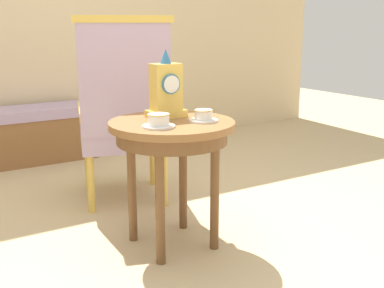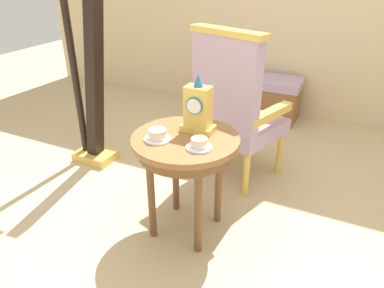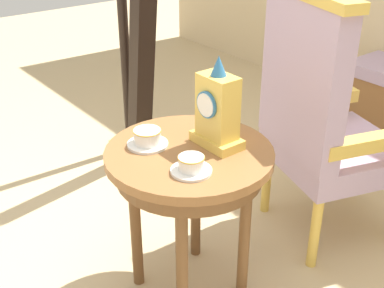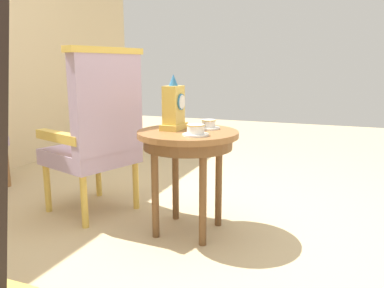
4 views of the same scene
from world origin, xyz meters
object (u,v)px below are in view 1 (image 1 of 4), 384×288
at_px(teacup_right, 203,116).
at_px(teacup_left, 159,121).
at_px(mantel_clock, 166,90).
at_px(armchair, 124,109).
at_px(side_table, 172,138).
at_px(window_bench, 36,134).

bearing_deg(teacup_right, teacup_left, -178.17).
distance_m(mantel_clock, armchair, 0.60).
bearing_deg(armchair, teacup_right, -84.52).
bearing_deg(teacup_right, side_table, 144.55).
xyz_separation_m(teacup_left, window_bench, (-0.04, 2.06, -0.45)).
bearing_deg(mantel_clock, side_table, -105.16).
distance_m(side_table, mantel_clock, 0.24).
bearing_deg(window_bench, teacup_right, -81.93).
bearing_deg(teacup_right, window_bench, 98.07).
bearing_deg(teacup_left, mantel_clock, 52.99).
distance_m(teacup_right, mantel_clock, 0.24).
xyz_separation_m(side_table, armchair, (0.05, 0.68, 0.04)).
relative_size(armchair, window_bench, 1.21).
height_order(side_table, window_bench, side_table).
relative_size(side_table, window_bench, 0.68).
bearing_deg(armchair, side_table, -94.27).
bearing_deg(teacup_right, mantel_clock, 116.60).
distance_m(teacup_right, window_bench, 2.12).
xyz_separation_m(teacup_right, window_bench, (-0.29, 2.05, -0.44)).
bearing_deg(teacup_left, side_table, 38.15).
distance_m(teacup_left, mantel_clock, 0.27).
xyz_separation_m(mantel_clock, armchair, (0.02, 0.57, -0.18)).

